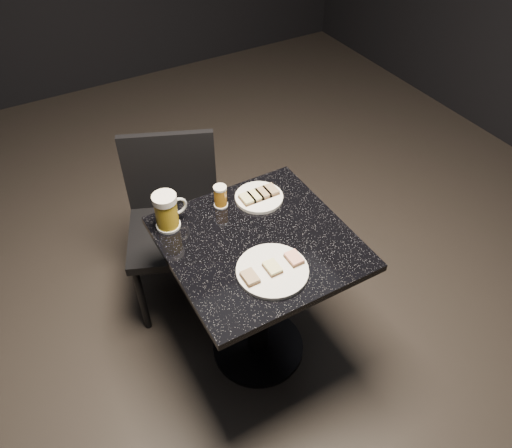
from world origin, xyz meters
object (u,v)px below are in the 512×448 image
object	(u,v)px
beer_mug	(167,211)
chair	(174,216)
plate_large	(272,271)
plate_small	(259,197)
table	(258,281)
beer_tumbler	(220,196)

from	to	relation	value
beer_mug	chair	world-z (taller)	beer_mug
plate_large	plate_small	xyz separation A→B (m)	(0.16, 0.38, 0.00)
table	beer_tumbler	size ratio (longest dim) A/B	7.65
table	beer_mug	xyz separation A→B (m)	(-0.27, 0.25, 0.32)
plate_small	beer_mug	distance (m)	0.40
beer_tumbler	beer_mug	bearing A→B (deg)	-177.63
plate_large	plate_small	size ratio (longest dim) A/B	1.30
beer_mug	table	bearing A→B (deg)	-42.49
plate_large	chair	world-z (taller)	chair
beer_mug	chair	xyz separation A→B (m)	(0.12, 0.31, -0.33)
plate_large	chair	bearing A→B (deg)	98.82
plate_small	chair	world-z (taller)	chair
table	chair	world-z (taller)	chair
plate_large	beer_tumbler	distance (m)	0.43
beer_mug	beer_tumbler	xyz separation A→B (m)	(0.24, 0.01, -0.03)
beer_mug	beer_tumbler	size ratio (longest dim) A/B	1.61
table	plate_small	bearing A→B (deg)	59.63
chair	beer_tumbler	bearing A→B (deg)	-68.80
beer_tumbler	plate_small	bearing A→B (deg)	-14.99
beer_tumbler	chair	world-z (taller)	chair
beer_mug	chair	bearing A→B (deg)	68.70
table	plate_large	bearing A→B (deg)	-102.77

